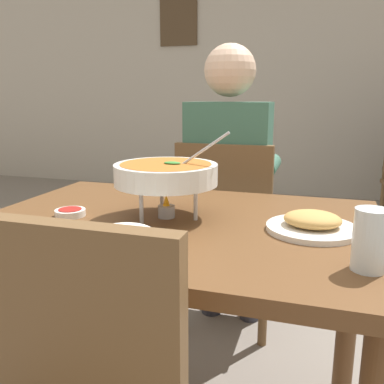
{
  "coord_description": "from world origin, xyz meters",
  "views": [
    {
      "loc": [
        0.38,
        -1.09,
        1.09
      ],
      "look_at": [
        0.0,
        0.15,
        0.79
      ],
      "focal_mm": 38.7,
      "sensor_mm": 36.0,
      "label": 1
    }
  ],
  "objects": [
    {
      "name": "cafe_rear_partition",
      "position": [
        0.0,
        3.7,
        1.5
      ],
      "size": [
        10.0,
        0.1,
        3.0
      ],
      "primitive_type": "cube",
      "color": "#BCB2A3",
      "rests_on": "ground_plane"
    },
    {
      "name": "picture_frame_hung",
      "position": [
        -1.25,
        3.64,
        1.94
      ],
      "size": [
        0.44,
        0.03,
        0.56
      ],
      "primitive_type": "cube",
      "color": "#4C3823"
    },
    {
      "name": "dining_table_main",
      "position": [
        0.0,
        0.0,
        0.62
      ],
      "size": [
        1.16,
        0.82,
        0.74
      ],
      "color": "brown",
      "rests_on": "ground_plane"
    },
    {
      "name": "chair_diner_main",
      "position": [
        -0.0,
        0.7,
        0.51
      ],
      "size": [
        0.44,
        0.44,
        0.9
      ],
      "color": "brown",
      "rests_on": "ground_plane"
    },
    {
      "name": "diner_main",
      "position": [
        0.0,
        0.73,
        0.75
      ],
      "size": [
        0.4,
        0.45,
        1.31
      ],
      "color": "#2D2D38",
      "rests_on": "ground_plane"
    },
    {
      "name": "curry_bowl",
      "position": [
        -0.04,
        0.02,
        0.87
      ],
      "size": [
        0.33,
        0.3,
        0.26
      ],
      "color": "silver",
      "rests_on": "dining_table_main"
    },
    {
      "name": "rice_plate",
      "position": [
        -0.04,
        -0.25,
        0.76
      ],
      "size": [
        0.24,
        0.24,
        0.06
      ],
      "color": "white",
      "rests_on": "dining_table_main"
    },
    {
      "name": "appetizer_plate",
      "position": [
        0.38,
        0.01,
        0.76
      ],
      "size": [
        0.24,
        0.24,
        0.06
      ],
      "color": "white",
      "rests_on": "dining_table_main"
    },
    {
      "name": "sauce_dish",
      "position": [
        -0.32,
        -0.06,
        0.75
      ],
      "size": [
        0.09,
        0.09,
        0.02
      ],
      "color": "white",
      "rests_on": "dining_table_main"
    },
    {
      "name": "napkin_folded",
      "position": [
        -0.44,
        -0.18,
        0.75
      ],
      "size": [
        0.13,
        0.09,
        0.02
      ],
      "primitive_type": "cube",
      "rotation": [
        0.0,
        0.0,
        0.12
      ],
      "color": "white",
      "rests_on": "dining_table_main"
    },
    {
      "name": "spoon_utensil",
      "position": [
        -0.41,
        -0.23,
        0.75
      ],
      "size": [
        0.06,
        0.17,
        0.01
      ],
      "primitive_type": "cube",
      "rotation": [
        0.0,
        0.0,
        -0.28
      ],
      "color": "silver",
      "rests_on": "dining_table_main"
    },
    {
      "name": "drink_glass",
      "position": [
        0.49,
        -0.22,
        0.8
      ],
      "size": [
        0.07,
        0.07,
        0.13
      ],
      "color": "silver",
      "rests_on": "dining_table_main"
    }
  ]
}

